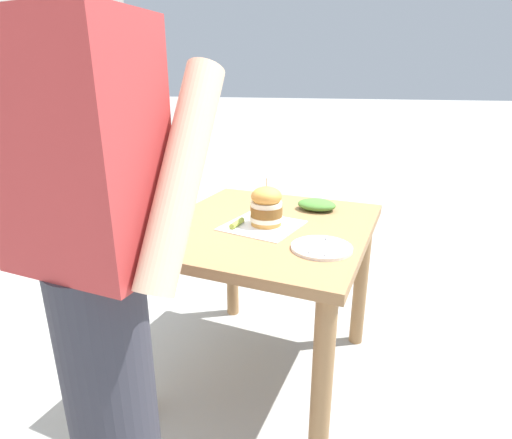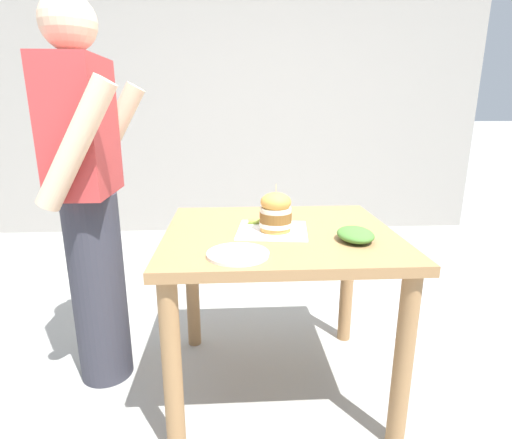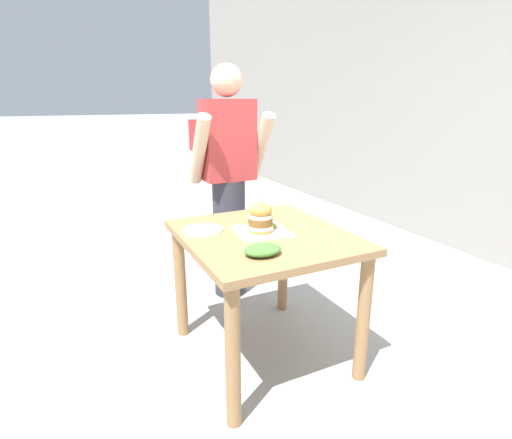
% 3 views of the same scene
% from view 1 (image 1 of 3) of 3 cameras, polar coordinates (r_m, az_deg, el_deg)
% --- Properties ---
extents(ground_plane, '(80.00, 80.00, 0.00)m').
position_cam_1_polar(ground_plane, '(2.07, 1.14, -20.82)').
color(ground_plane, '#9E9E99').
extents(patio_table, '(0.86, 0.96, 0.76)m').
position_cam_1_polar(patio_table, '(1.74, 1.27, -4.76)').
color(patio_table, '#9E7247').
rests_on(patio_table, ground).
extents(serving_paper, '(0.32, 0.32, 0.00)m').
position_cam_1_polar(serving_paper, '(1.67, 0.76, -0.84)').
color(serving_paper, white).
rests_on(serving_paper, patio_table).
extents(sandwich, '(0.14, 0.14, 0.20)m').
position_cam_1_polar(sandwich, '(1.65, 1.50, 1.93)').
color(sandwich, gold).
rests_on(sandwich, serving_paper).
extents(pickle_spear, '(0.03, 0.10, 0.02)m').
position_cam_1_polar(pickle_spear, '(1.66, -2.72, -0.51)').
color(pickle_spear, '#8EA83D').
rests_on(pickle_spear, serving_paper).
extents(side_plate_with_forks, '(0.22, 0.22, 0.02)m').
position_cam_1_polar(side_plate_with_forks, '(1.45, 9.36, -3.97)').
color(side_plate_with_forks, white).
rests_on(side_plate_with_forks, patio_table).
extents(side_salad, '(0.18, 0.14, 0.05)m').
position_cam_1_polar(side_salad, '(1.90, 8.66, 2.11)').
color(side_salad, '#477F33').
rests_on(side_salad, patio_table).
extents(diner_across_table, '(0.55, 0.35, 1.69)m').
position_cam_1_polar(diner_across_table, '(1.07, -21.98, -6.69)').
color(diner_across_table, '#33333D').
rests_on(diner_across_table, ground).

